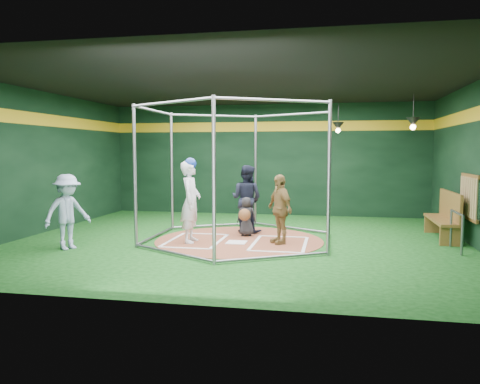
% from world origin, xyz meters
% --- Properties ---
extents(room_shell, '(10.10, 9.10, 3.53)m').
position_xyz_m(room_shell, '(0.00, 0.01, 1.75)').
color(room_shell, '#0D3C0F').
rests_on(room_shell, ground).
extents(clay_disc, '(3.80, 3.80, 0.01)m').
position_xyz_m(clay_disc, '(0.00, 0.00, 0.01)').
color(clay_disc, brown).
rests_on(clay_disc, ground).
extents(home_plate, '(0.43, 0.43, 0.01)m').
position_xyz_m(home_plate, '(0.00, -0.30, 0.02)').
color(home_plate, white).
rests_on(home_plate, clay_disc).
extents(batter_box_left, '(1.17, 1.77, 0.01)m').
position_xyz_m(batter_box_left, '(-0.95, -0.25, 0.02)').
color(batter_box_left, white).
rests_on(batter_box_left, clay_disc).
extents(batter_box_right, '(1.17, 1.77, 0.01)m').
position_xyz_m(batter_box_right, '(0.95, -0.25, 0.02)').
color(batter_box_right, white).
rests_on(batter_box_right, clay_disc).
extents(batting_cage, '(4.05, 4.67, 3.00)m').
position_xyz_m(batting_cage, '(-0.00, -0.00, 1.50)').
color(batting_cage, gray).
rests_on(batting_cage, ground).
extents(bat_rack, '(0.07, 1.25, 0.98)m').
position_xyz_m(bat_rack, '(4.93, 0.40, 1.05)').
color(bat_rack, brown).
rests_on(bat_rack, room_shell).
extents(pendant_lamp_near, '(0.34, 0.34, 0.90)m').
position_xyz_m(pendant_lamp_near, '(2.20, 3.60, 2.74)').
color(pendant_lamp_near, black).
rests_on(pendant_lamp_near, room_shell).
extents(pendant_lamp_far, '(0.34, 0.34, 0.90)m').
position_xyz_m(pendant_lamp_far, '(4.00, 2.00, 2.74)').
color(pendant_lamp_far, black).
rests_on(pendant_lamp_far, room_shell).
extents(batter_figure, '(0.47, 0.68, 1.87)m').
position_xyz_m(batter_figure, '(-1.00, -0.44, 0.94)').
color(batter_figure, silver).
rests_on(batter_figure, clay_disc).
extents(visitor_leopard, '(0.82, 0.93, 1.51)m').
position_xyz_m(visitor_leopard, '(0.94, -0.19, 0.77)').
color(visitor_leopard, tan).
rests_on(visitor_leopard, clay_disc).
extents(catcher_figure, '(0.50, 0.58, 0.93)m').
position_xyz_m(catcher_figure, '(0.06, 0.53, 0.49)').
color(catcher_figure, black).
rests_on(catcher_figure, clay_disc).
extents(umpire, '(0.96, 0.84, 1.67)m').
position_xyz_m(umpire, '(-0.03, 1.07, 0.85)').
color(umpire, black).
rests_on(umpire, clay_disc).
extents(bystander_blue, '(1.01, 1.16, 1.56)m').
position_xyz_m(bystander_blue, '(-3.30, -1.59, 0.78)').
color(bystander_blue, '#97A9C7').
rests_on(bystander_blue, ground).
extents(dugout_bench, '(0.44, 1.89, 1.10)m').
position_xyz_m(dugout_bench, '(4.64, 1.10, 0.56)').
color(dugout_bench, brown).
rests_on(dugout_bench, ground).
extents(steel_railing, '(0.05, 0.93, 0.80)m').
position_xyz_m(steel_railing, '(4.55, -0.21, 0.53)').
color(steel_railing, gray).
rests_on(steel_railing, ground).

